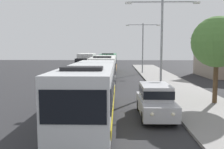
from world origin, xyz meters
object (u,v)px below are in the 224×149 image
Objects in this scene: box_truck_oncoming at (86,63)px; bus_lead at (91,89)px; bus_second_in_line at (104,69)px; bus_middle at (109,62)px; streetlamp_far at (143,43)px; streetlamp_mid at (162,35)px; white_suv at (155,99)px; roadside_tree at (217,42)px.

bus_lead is at bearing -81.86° from box_truck_oncoming.
bus_lead is at bearing -90.00° from bus_second_in_line.
bus_lead is 1.62× the size of box_truck_oncoming.
streetlamp_far reaches higher than bus_middle.
bus_lead reaches higher than box_truck_oncoming.
bus_middle is at bearing 106.56° from streetlamp_mid.
bus_second_in_line reaches higher than white_suv.
streetlamp_far is at bearing 85.98° from white_suv.
bus_middle is 26.31m from white_suv.
box_truck_oncoming is 23.07m from roadside_tree.
box_truck_oncoming is 17.63m from streetlamp_mid.
white_suv is at bearing -81.92° from bus_middle.
bus_middle is 1.71× the size of box_truck_oncoming.
bus_second_in_line reaches higher than box_truck_oncoming.
streetlamp_far is at bearing -18.96° from bus_middle.
roadside_tree is (8.36, -10.03, 2.71)m from bus_second_in_line.
roadside_tree is (8.36, 3.37, 2.71)m from bus_lead.
white_suv is 0.58× the size of streetlamp_mid.
streetlamp_far reaches higher than bus_second_in_line.
bus_middle is at bearing 110.04° from roadside_tree.
roadside_tree is (8.36, -22.93, 2.71)m from bus_middle.
streetlamp_mid is (8.70, -14.94, 3.44)m from box_truck_oncoming.
bus_lead is 10.37m from streetlamp_mid.
white_suv is (3.70, -26.04, -0.66)m from bus_middle.
streetlamp_far is at bearing 8.85° from box_truck_oncoming.
box_truck_oncoming reaches higher than white_suv.
bus_lead is 1.47× the size of streetlamp_far.
box_truck_oncoming is 9.35m from streetlamp_far.
streetlamp_mid is (5.40, 8.15, 3.45)m from bus_lead.
bus_second_in_line is 13.67m from white_suv.
bus_middle is 1.46× the size of streetlamp_mid.
bus_second_in_line is 2.39× the size of white_suv.
streetlamp_far reaches higher than white_suv.
streetlamp_mid is at bearing -90.00° from streetlamp_far.
roadside_tree is at bearing -59.39° from box_truck_oncoming.
bus_second_in_line and bus_middle have the same top height.
white_suv is 23.89m from box_truck_oncoming.
white_suv is at bearing -94.02° from streetlamp_far.
box_truck_oncoming is at bearing 107.05° from white_suv.
white_suv is 0.67× the size of box_truck_oncoming.
streetlamp_far is (5.40, 11.04, 3.15)m from bus_second_in_line.
streetlamp_mid reaches higher than box_truck_oncoming.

